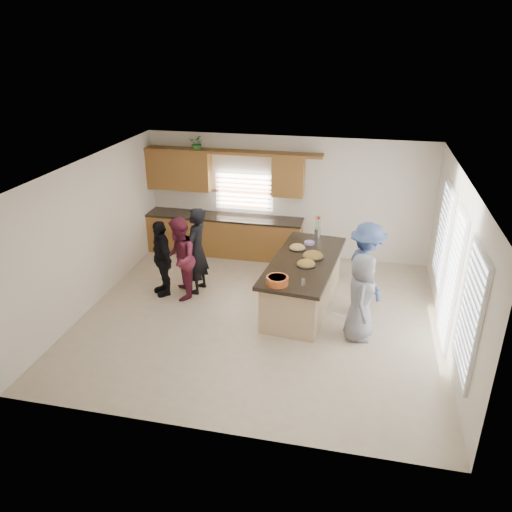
% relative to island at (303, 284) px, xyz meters
% --- Properties ---
extents(floor, '(6.50, 6.50, 0.00)m').
position_rel_island_xyz_m(floor, '(-0.72, -0.65, -0.45)').
color(floor, beige).
rests_on(floor, ground).
extents(room_shell, '(6.52, 6.02, 2.81)m').
position_rel_island_xyz_m(room_shell, '(-0.72, -0.65, 1.45)').
color(room_shell, silver).
rests_on(room_shell, ground).
extents(back_cabinetry, '(4.08, 0.66, 2.46)m').
position_rel_island_xyz_m(back_cabinetry, '(-2.19, 2.08, 0.46)').
color(back_cabinetry, olive).
rests_on(back_cabinetry, ground).
extents(right_wall_glazing, '(0.06, 4.00, 2.25)m').
position_rel_island_xyz_m(right_wall_glazing, '(2.50, -0.78, 0.89)').
color(right_wall_glazing, white).
rests_on(right_wall_glazing, ground).
extents(island, '(1.42, 2.80, 0.95)m').
position_rel_island_xyz_m(island, '(0.00, 0.00, 0.00)').
color(island, tan).
rests_on(island, ground).
extents(platter_front, '(0.38, 0.38, 0.15)m').
position_rel_island_xyz_m(platter_front, '(0.06, -0.23, 0.52)').
color(platter_front, black).
rests_on(platter_front, island).
extents(platter_mid, '(0.43, 0.43, 0.18)m').
position_rel_island_xyz_m(platter_mid, '(0.15, 0.16, 0.53)').
color(platter_mid, black).
rests_on(platter_mid, island).
extents(platter_back, '(0.34, 0.34, 0.14)m').
position_rel_island_xyz_m(platter_back, '(-0.20, 0.49, 0.52)').
color(platter_back, black).
rests_on(platter_back, island).
extents(salad_bowl, '(0.38, 0.38, 0.14)m').
position_rel_island_xyz_m(salad_bowl, '(-0.32, -1.08, 0.57)').
color(salad_bowl, '#C25623').
rests_on(salad_bowl, island).
extents(clear_cup, '(0.07, 0.07, 0.10)m').
position_rel_island_xyz_m(clear_cup, '(0.11, -1.00, 0.55)').
color(clear_cup, white).
rests_on(clear_cup, island).
extents(plate_stack, '(0.21, 0.21, 0.05)m').
position_rel_island_xyz_m(plate_stack, '(-0.00, 0.79, 0.52)').
color(plate_stack, '#AA86C3').
rests_on(plate_stack, island).
extents(flower_vase, '(0.14, 0.14, 0.44)m').
position_rel_island_xyz_m(flower_vase, '(0.11, 1.25, 0.72)').
color(flower_vase, silver).
rests_on(flower_vase, island).
extents(potted_plant, '(0.36, 0.32, 0.38)m').
position_rel_island_xyz_m(potted_plant, '(-2.76, 2.17, 2.14)').
color(potted_plant, '#34752F').
rests_on(potted_plant, back_cabinetry).
extents(woman_left_back, '(0.48, 0.68, 1.78)m').
position_rel_island_xyz_m(woman_left_back, '(-2.16, 0.11, 0.44)').
color(woman_left_back, black).
rests_on(woman_left_back, ground).
extents(woman_left_mid, '(0.86, 0.97, 1.66)m').
position_rel_island_xyz_m(woman_left_mid, '(-2.41, -0.21, 0.38)').
color(woman_left_mid, maroon).
rests_on(woman_left_mid, ground).
extents(woman_left_front, '(0.88, 0.94, 1.56)m').
position_rel_island_xyz_m(woman_left_front, '(-2.81, -0.13, 0.33)').
color(woman_left_front, black).
rests_on(woman_left_front, ground).
extents(woman_right_back, '(1.05, 1.33, 1.81)m').
position_rel_island_xyz_m(woman_right_back, '(1.14, -0.11, 0.45)').
color(woman_right_back, '#3A5080').
rests_on(woman_right_back, ground).
extents(woman_right_front, '(0.50, 0.77, 1.56)m').
position_rel_island_xyz_m(woman_right_front, '(1.08, -0.92, 0.33)').
color(woman_right_front, slate).
rests_on(woman_right_front, ground).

